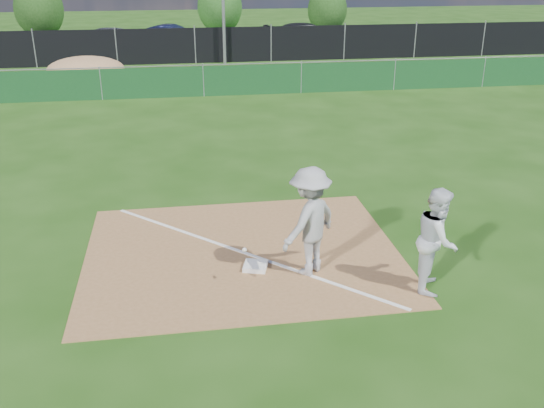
{
  "coord_description": "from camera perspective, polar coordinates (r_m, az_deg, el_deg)",
  "views": [
    {
      "loc": [
        -1.07,
        -9.43,
        5.41
      ],
      "look_at": [
        0.58,
        1.0,
        1.0
      ],
      "focal_mm": 40.0,
      "sensor_mm": 36.0,
      "label": 1
    }
  ],
  "objects": [
    {
      "name": "car_right",
      "position": [
        37.88,
        3.33,
        15.55
      ],
      "size": [
        5.46,
        3.46,
        1.47
      ],
      "primitive_type": "imported",
      "rotation": [
        0.0,
        0.0,
        1.87
      ],
      "color": "black",
      "rests_on": "parking_lot"
    },
    {
      "name": "green_fence",
      "position": [
        24.92,
        -6.47,
        11.39
      ],
      "size": [
        44.0,
        0.05,
        1.2
      ],
      "primitive_type": "cube",
      "color": "#103B19",
      "rests_on": "ground"
    },
    {
      "name": "play_at_first",
      "position": [
        10.69,
        3.56,
        -1.64
      ],
      "size": [
        1.97,
        1.39,
        2.0
      ],
      "color": "#B2B2B5",
      "rests_on": "infield_dirt"
    },
    {
      "name": "tree_left",
      "position": [
        44.28,
        -21.08,
        16.71
      ],
      "size": [
        3.14,
        3.14,
        3.72
      ],
      "color": "#382316",
      "rests_on": "ground"
    },
    {
      "name": "tree_right",
      "position": [
        44.34,
        5.23,
        17.72
      ],
      "size": [
        2.72,
        2.72,
        3.23
      ],
      "color": "#382316",
      "rests_on": "ground"
    },
    {
      "name": "ground",
      "position": [
        20.2,
        -5.65,
        7.01
      ],
      "size": [
        90.0,
        90.0,
        0.0
      ],
      "primitive_type": "plane",
      "color": "#1A410E",
      "rests_on": "ground"
    },
    {
      "name": "runner",
      "position": [
        10.61,
        15.28,
        -3.23
      ],
      "size": [
        1.0,
        1.1,
        1.84
      ],
      "primitive_type": "imported",
      "rotation": [
        0.0,
        0.0,
        1.15
      ],
      "color": "silver",
      "rests_on": "ground"
    },
    {
      "name": "infield_dirt",
      "position": [
        11.79,
        -2.78,
        -4.61
      ],
      "size": [
        6.0,
        5.0,
        0.02
      ],
      "primitive_type": "cube",
      "color": "olive",
      "rests_on": "ground"
    },
    {
      "name": "foul_line",
      "position": [
        11.78,
        -2.78,
        -4.55
      ],
      "size": [
        5.01,
        5.01,
        0.01
      ],
      "primitive_type": "cube",
      "rotation": [
        0.0,
        0.0,
        0.79
      ],
      "color": "white",
      "rests_on": "infield_dirt"
    },
    {
      "name": "parking_lot",
      "position": [
        37.83,
        -7.49,
        14.26
      ],
      "size": [
        46.0,
        9.0,
        0.01
      ],
      "primitive_type": "cube",
      "color": "black",
      "rests_on": "ground"
    },
    {
      "name": "black_fence",
      "position": [
        32.76,
        -7.25,
        14.57
      ],
      "size": [
        46.0,
        0.04,
        1.8
      ],
      "primitive_type": "cube",
      "color": "black",
      "rests_on": "ground"
    },
    {
      "name": "first_base",
      "position": [
        11.2,
        -1.57,
        -5.86
      ],
      "size": [
        0.52,
        0.52,
        0.09
      ],
      "primitive_type": "cube",
      "rotation": [
        0.0,
        0.0,
        -0.29
      ],
      "color": "white",
      "rests_on": "infield_dirt"
    },
    {
      "name": "dirt_mound",
      "position": [
        28.61,
        -17.12,
        11.98
      ],
      "size": [
        3.38,
        2.6,
        1.17
      ],
      "primitive_type": "ellipsoid",
      "color": "#9C724B",
      "rests_on": "ground"
    },
    {
      "name": "car_mid",
      "position": [
        37.99,
        -9.37,
        15.25
      ],
      "size": [
        4.41,
        3.06,
        1.38
      ],
      "primitive_type": "imported",
      "rotation": [
        0.0,
        0.0,
        1.14
      ],
      "color": "#111533",
      "rests_on": "parking_lot"
    },
    {
      "name": "car_left",
      "position": [
        37.69,
        -14.49,
        14.82
      ],
      "size": [
        4.48,
        3.14,
        1.42
      ],
      "primitive_type": "imported",
      "rotation": [
        0.0,
        0.0,
        1.18
      ],
      "color": "#A8AAB0",
      "rests_on": "parking_lot"
    },
    {
      "name": "tree_mid",
      "position": [
        44.07,
        -4.93,
        17.98
      ],
      "size": [
        3.07,
        3.07,
        3.64
      ],
      "color": "#382316",
      "rests_on": "ground"
    }
  ]
}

